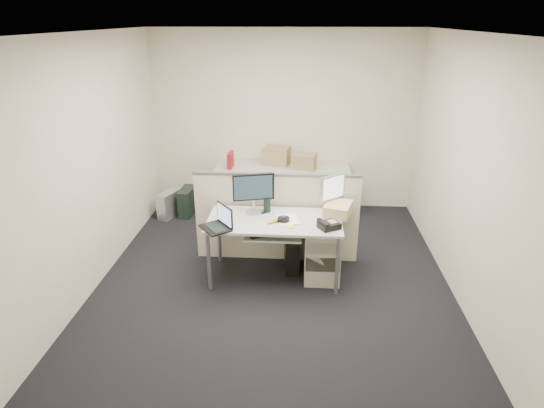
# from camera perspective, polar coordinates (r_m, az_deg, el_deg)

# --- Properties ---
(floor) EXTENTS (4.00, 4.50, 0.01)m
(floor) POSITION_cam_1_polar(r_m,az_deg,el_deg) (5.43, 0.29, -9.05)
(floor) COLOR black
(floor) RESTS_ON ground
(ceiling) EXTENTS (4.00, 4.50, 0.01)m
(ceiling) POSITION_cam_1_polar(r_m,az_deg,el_deg) (4.63, 0.36, 20.78)
(ceiling) COLOR white
(ceiling) RESTS_ON ground
(wall_back) EXTENTS (4.00, 0.02, 2.70)m
(wall_back) POSITION_cam_1_polar(r_m,az_deg,el_deg) (7.04, 1.47, 10.27)
(wall_back) COLOR beige
(wall_back) RESTS_ON ground
(wall_front) EXTENTS (4.00, 0.02, 2.70)m
(wall_front) POSITION_cam_1_polar(r_m,az_deg,el_deg) (2.82, -2.55, -9.43)
(wall_front) COLOR beige
(wall_front) RESTS_ON ground
(wall_left) EXTENTS (0.02, 4.50, 2.70)m
(wall_left) POSITION_cam_1_polar(r_m,az_deg,el_deg) (5.37, -21.60, 4.79)
(wall_left) COLOR beige
(wall_left) RESTS_ON ground
(wall_right) EXTENTS (0.02, 4.50, 2.70)m
(wall_right) POSITION_cam_1_polar(r_m,az_deg,el_deg) (5.15, 23.17, 3.85)
(wall_right) COLOR beige
(wall_right) RESTS_ON ground
(desk) EXTENTS (1.50, 0.75, 0.73)m
(desk) POSITION_cam_1_polar(r_m,az_deg,el_deg) (5.12, 0.30, -2.65)
(desk) COLOR beige
(desk) RESTS_ON floor
(keyboard_tray) EXTENTS (0.62, 0.32, 0.02)m
(keyboard_tray) POSITION_cam_1_polar(r_m,az_deg,el_deg) (4.97, 0.17, -3.99)
(keyboard_tray) COLOR beige
(keyboard_tray) RESTS_ON desk
(drawer_pedestal) EXTENTS (0.40, 0.55, 0.65)m
(drawer_pedestal) POSITION_cam_1_polar(r_m,az_deg,el_deg) (5.31, 6.29, -5.89)
(drawer_pedestal) COLOR #B0AD9B
(drawer_pedestal) RESTS_ON floor
(cubicle_partition) EXTENTS (2.00, 0.06, 1.10)m
(cubicle_partition) POSITION_cam_1_polar(r_m,az_deg,el_deg) (5.57, 0.58, -1.78)
(cubicle_partition) COLOR beige
(cubicle_partition) RESTS_ON floor
(back_counter) EXTENTS (2.00, 0.60, 0.72)m
(back_counter) POSITION_cam_1_polar(r_m,az_deg,el_deg) (7.01, 1.28, 1.78)
(back_counter) COLOR #B0AD9B
(back_counter) RESTS_ON floor
(monitor_main) EXTENTS (0.50, 0.29, 0.47)m
(monitor_main) POSITION_cam_1_polar(r_m,az_deg,el_deg) (5.18, -2.33, 1.31)
(monitor_main) COLOR black
(monitor_main) RESTS_ON desk
(monitor_small) EXTENTS (0.38, 0.36, 0.43)m
(monitor_small) POSITION_cam_1_polar(r_m,az_deg,el_deg) (5.31, 7.55, 1.37)
(monitor_small) COLOR #B7B7BC
(monitor_small) RESTS_ON desk
(laptop) EXTENTS (0.40, 0.41, 0.25)m
(laptop) POSITION_cam_1_polar(r_m,az_deg,el_deg) (4.86, -7.22, -1.80)
(laptop) COLOR black
(laptop) RESTS_ON desk
(trackball) EXTENTS (0.17, 0.17, 0.05)m
(trackball) POSITION_cam_1_polar(r_m,az_deg,el_deg) (5.03, 1.45, -1.98)
(trackball) COLOR black
(trackball) RESTS_ON desk
(desk_phone) EXTENTS (0.27, 0.26, 0.07)m
(desk_phone) POSITION_cam_1_polar(r_m,az_deg,el_deg) (4.91, 7.18, -2.67)
(desk_phone) COLOR black
(desk_phone) RESTS_ON desk
(paper_stack) EXTENTS (0.31, 0.35, 0.01)m
(paper_stack) POSITION_cam_1_polar(r_m,az_deg,el_deg) (5.08, 1.99, -1.98)
(paper_stack) COLOR white
(paper_stack) RESTS_ON desk
(sticky_pad) EXTENTS (0.11, 0.11, 0.01)m
(sticky_pad) POSITION_cam_1_polar(r_m,az_deg,el_deg) (4.92, 2.27, -2.84)
(sticky_pad) COLOR #FFD94A
(sticky_pad) RESTS_ON desk
(travel_mug) EXTENTS (0.11, 0.11, 0.17)m
(travel_mug) POSITION_cam_1_polar(r_m,az_deg,el_deg) (5.26, -0.63, -0.10)
(travel_mug) COLOR black
(travel_mug) RESTS_ON desk
(banana) EXTENTS (0.17, 0.15, 0.04)m
(banana) POSITION_cam_1_polar(r_m,az_deg,el_deg) (5.01, 0.25, -2.13)
(banana) COLOR gold
(banana) RESTS_ON desk
(cellphone) EXTENTS (0.06, 0.10, 0.01)m
(cellphone) POSITION_cam_1_polar(r_m,az_deg,el_deg) (5.28, -1.19, -0.97)
(cellphone) COLOR black
(cellphone) RESTS_ON desk
(manila_folders) EXTENTS (0.37, 0.42, 0.13)m
(manila_folders) POSITION_cam_1_polar(r_m,az_deg,el_deg) (5.26, 8.30, -0.61)
(manila_folders) COLOR #DFB686
(manila_folders) RESTS_ON desk
(keyboard) EXTENTS (0.50, 0.35, 0.03)m
(keyboard) POSITION_cam_1_polar(r_m,az_deg,el_deg) (5.00, -0.37, -3.52)
(keyboard) COLOR black
(keyboard) RESTS_ON keyboard_tray
(pc_tower_desk) EXTENTS (0.20, 0.42, 0.38)m
(pc_tower_desk) POSITION_cam_1_polar(r_m,az_deg,el_deg) (5.50, 2.51, -6.28)
(pc_tower_desk) COLOR black
(pc_tower_desk) RESTS_ON floor
(pc_tower_spare_dark) EXTENTS (0.20, 0.45, 0.41)m
(pc_tower_spare_dark) POSITION_cam_1_polar(r_m,az_deg,el_deg) (7.09, -10.59, 0.31)
(pc_tower_spare_dark) COLOR black
(pc_tower_spare_dark) RESTS_ON floor
(pc_tower_spare_silver) EXTENTS (0.31, 0.45, 0.39)m
(pc_tower_spare_silver) POSITION_cam_1_polar(r_m,az_deg,el_deg) (7.07, -12.74, -0.03)
(pc_tower_spare_silver) COLOR #B7B7BC
(pc_tower_spare_silver) RESTS_ON floor
(cardboard_box_left) EXTENTS (0.43, 0.36, 0.29)m
(cardboard_box_left) POSITION_cam_1_polar(r_m,az_deg,el_deg) (6.97, 0.58, 6.02)
(cardboard_box_left) COLOR tan
(cardboard_box_left) RESTS_ON back_counter
(cardboard_box_right) EXTENTS (0.39, 0.33, 0.25)m
(cardboard_box_right) POSITION_cam_1_polar(r_m,az_deg,el_deg) (6.76, 4.05, 5.28)
(cardboard_box_right) COLOR tan
(cardboard_box_right) RESTS_ON back_counter
(red_binder) EXTENTS (0.07, 0.27, 0.25)m
(red_binder) POSITION_cam_1_polar(r_m,az_deg,el_deg) (6.84, -5.23, 5.44)
(red_binder) COLOR maroon
(red_binder) RESTS_ON back_counter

